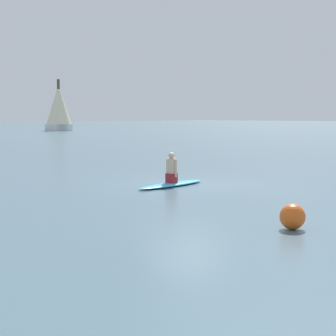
{
  "coord_description": "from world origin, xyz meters",
  "views": [
    {
      "loc": [
        13.1,
        -12.53,
        2.17
      ],
      "look_at": [
        0.16,
        -1.08,
        0.6
      ],
      "focal_mm": 61.15,
      "sensor_mm": 36.0,
      "label": 1
    }
  ],
  "objects_px": {
    "sailboat_distant": "(59,107)",
    "buoy_marker": "(292,217)",
    "surfboard": "(172,184)",
    "person_paddler": "(172,169)"
  },
  "relations": [
    {
      "from": "person_paddler",
      "to": "buoy_marker",
      "type": "relative_size",
      "value": 1.9
    },
    {
      "from": "surfboard",
      "to": "sailboat_distant",
      "type": "relative_size",
      "value": 0.4
    },
    {
      "from": "surfboard",
      "to": "person_paddler",
      "type": "distance_m",
      "value": 0.48
    },
    {
      "from": "person_paddler",
      "to": "buoy_marker",
      "type": "distance_m",
      "value": 7.18
    },
    {
      "from": "sailboat_distant",
      "to": "buoy_marker",
      "type": "bearing_deg",
      "value": 34.29
    },
    {
      "from": "surfboard",
      "to": "sailboat_distant",
      "type": "xyz_separation_m",
      "value": [
        -61.11,
        32.35,
        3.5
      ]
    },
    {
      "from": "person_paddler",
      "to": "sailboat_distant",
      "type": "bearing_deg",
      "value": 52.56
    },
    {
      "from": "sailboat_distant",
      "to": "person_paddler",
      "type": "bearing_deg",
      "value": 33.83
    },
    {
      "from": "surfboard",
      "to": "person_paddler",
      "type": "relative_size",
      "value": 3.17
    },
    {
      "from": "sailboat_distant",
      "to": "buoy_marker",
      "type": "xyz_separation_m",
      "value": [
        67.72,
        -35.15,
        -3.31
      ]
    }
  ]
}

